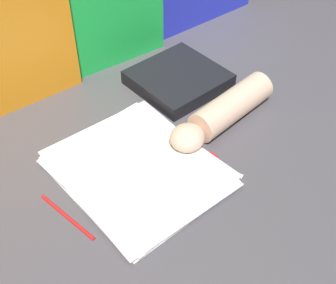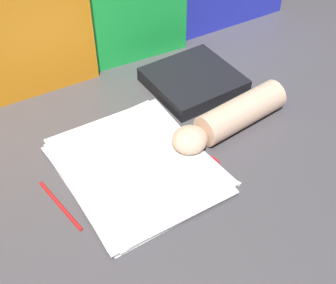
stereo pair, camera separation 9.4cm
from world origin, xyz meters
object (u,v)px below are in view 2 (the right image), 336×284
(hand_forearm, at_px, (230,118))
(scissors, at_px, (200,158))
(paper_stack, at_px, (136,166))
(book_closed, at_px, (193,81))

(hand_forearm, bearing_deg, scissors, -160.08)
(paper_stack, bearing_deg, book_closed, 32.51)
(book_closed, height_order, hand_forearm, hand_forearm)
(book_closed, relative_size, scissors, 1.35)
(scissors, xyz_separation_m, hand_forearm, (0.11, 0.04, 0.03))
(book_closed, distance_m, hand_forearm, 0.18)
(scissors, distance_m, hand_forearm, 0.12)
(book_closed, xyz_separation_m, scissors, (-0.14, -0.22, -0.01))
(paper_stack, height_order, book_closed, book_closed)
(paper_stack, height_order, hand_forearm, hand_forearm)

